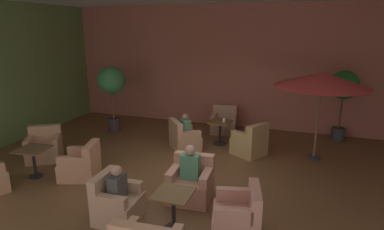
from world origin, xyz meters
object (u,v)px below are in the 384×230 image
Objects in this scene: armchair_front_left_south at (184,138)px; cafe_table_front_right at (33,155)px; cafe_table_front_left at (220,128)px; cafe_table_mid_center at (173,202)px; armchair_front_left_north at (250,143)px; armchair_mid_center_west at (191,184)px; armchair_front_left_east at (224,123)px; patron_by_window at (117,184)px; potted_tree_left_corner at (112,84)px; armchair_front_right_north at (81,165)px; armchair_front_right_east at (45,148)px; patio_umbrella_tall_red at (322,80)px; iced_drink_cup at (224,120)px; patron_blue_shirt at (190,164)px; armchair_mid_center_south at (238,217)px; potted_tree_mid_left at (344,90)px; armchair_mid_center_north at (117,203)px; patron_with_friend at (185,126)px.

armchair_front_left_south is 3.80m from cafe_table_front_right.
cafe_table_mid_center is (0.25, -4.30, 0.02)m from cafe_table_front_left.
armchair_front_left_north is 1.18× the size of armchair_mid_center_west.
armchair_front_left_east is 1.27× the size of cafe_table_mid_center.
armchair_mid_center_west is 1.39× the size of patron_by_window.
armchair_front_right_north is at bearing -70.26° from potted_tree_left_corner.
armchair_front_right_east is 3.76m from patron_by_window.
cafe_table_mid_center is 0.30× the size of patio_umbrella_tall_red.
iced_drink_cup is (-0.07, 3.19, 0.43)m from armchair_mid_center_west.
cafe_table_front_right is 1.00× the size of cafe_table_mid_center.
cafe_table_front_right is 0.71× the size of armchair_front_right_north.
cafe_table_mid_center is at bearing -88.26° from iced_drink_cup.
iced_drink_cup reaches higher than cafe_table_front_left.
iced_drink_cup is at bearing 30.78° from armchair_front_right_east.
patio_umbrella_tall_red is (2.35, 3.97, 1.57)m from cafe_table_mid_center.
patron_by_window reaches higher than iced_drink_cup.
potted_tree_left_corner is 3.44× the size of patron_by_window.
patio_umbrella_tall_red is 3.31× the size of patron_blue_shirt.
armchair_front_left_east is 0.38× the size of patio_umbrella_tall_red.
armchair_mid_center_west is (0.33, -4.35, 0.00)m from armchair_front_left_east.
armchair_front_left_north is 5.31m from cafe_table_front_right.
armchair_front_left_east is at bearing 94.34° from armchair_mid_center_west.
patron_blue_shirt is 3.23m from iced_drink_cup.
potted_tree_mid_left is at bearing 69.84° from armchair_mid_center_south.
patio_umbrella_tall_red reaches higher than iced_drink_cup.
armchair_front_left_north is 2.03m from armchair_front_left_east.
armchair_front_left_east reaches higher than cafe_table_mid_center.
armchair_front_left_north is at bearing 36.50° from armchair_front_right_north.
armchair_mid_center_south is 1.40m from armchair_mid_center_west.
armchair_front_right_east is at bearing -151.56° from potted_tree_mid_left.
armchair_front_left_north is at bearing -32.25° from iced_drink_cup.
armchair_front_left_east is 4.85m from armchair_front_right_north.
patron_by_window is at bearing -100.25° from cafe_table_front_left.
armchair_front_right_north is 2.67m from armchair_mid_center_west.
patron_blue_shirt reaches higher than armchair_mid_center_north.
patron_blue_shirt is 1.12× the size of patron_by_window.
cafe_table_front_left is 1.14m from armchair_front_left_north.
patron_blue_shirt is at bearing 46.18° from armchair_mid_center_north.
patron_by_window is (-0.64, -5.45, 0.38)m from armchair_front_left_east.
armchair_front_left_north is 0.47× the size of potted_tree_left_corner.
armchair_front_left_south is 1.75× the size of patron_by_window.
cafe_table_front_left is at bearing 44.55° from cafe_table_front_right.
patron_with_friend reaches higher than armchair_front_right_north.
potted_tree_mid_left is 3.42× the size of patron_by_window.
armchair_mid_center_south reaches higher than cafe_table_mid_center.
potted_tree_mid_left is at bearing 27.42° from patron_with_friend.
cafe_table_front_right is (-3.50, -3.45, 0.04)m from cafe_table_front_left.
armchair_front_left_east reaches higher than armchair_front_left_south.
cafe_table_mid_center is at bearing -22.33° from armchair_front_right_east.
armchair_front_left_east is 1.27× the size of cafe_table_front_right.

